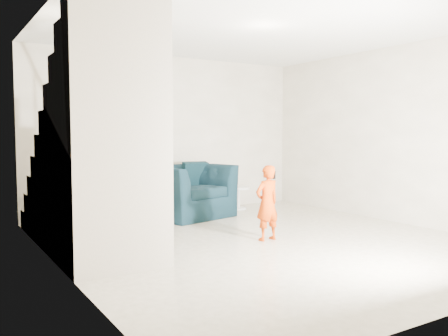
{
  "coord_description": "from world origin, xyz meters",
  "views": [
    {
      "loc": [
        -3.56,
        -4.8,
        1.35
      ],
      "look_at": [
        0.15,
        1.2,
        0.85
      ],
      "focal_mm": 38.0,
      "sensor_mm": 36.0,
      "label": 1
    }
  ],
  "objects_px": {
    "armchair": "(187,191)",
    "staircase": "(93,170)",
    "side_table": "(238,194)",
    "toddler": "(267,203)"
  },
  "relations": [
    {
      "from": "armchair",
      "to": "staircase",
      "type": "relative_size",
      "value": 0.36
    },
    {
      "from": "armchair",
      "to": "side_table",
      "type": "bearing_deg",
      "value": -4.35
    },
    {
      "from": "armchair",
      "to": "staircase",
      "type": "bearing_deg",
      "value": -156.82
    },
    {
      "from": "side_table",
      "to": "toddler",
      "type": "bearing_deg",
      "value": -115.19
    },
    {
      "from": "armchair",
      "to": "toddler",
      "type": "relative_size",
      "value": 1.35
    },
    {
      "from": "toddler",
      "to": "side_table",
      "type": "relative_size",
      "value": 2.35
    },
    {
      "from": "side_table",
      "to": "staircase",
      "type": "relative_size",
      "value": 0.11
    },
    {
      "from": "armchair",
      "to": "toddler",
      "type": "bearing_deg",
      "value": -102.58
    },
    {
      "from": "armchair",
      "to": "side_table",
      "type": "relative_size",
      "value": 3.18
    },
    {
      "from": "toddler",
      "to": "staircase",
      "type": "bearing_deg",
      "value": -18.82
    }
  ]
}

